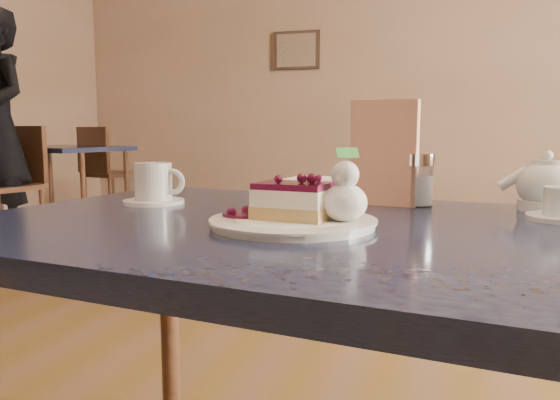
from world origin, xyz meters
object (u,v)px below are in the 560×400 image
(main_table, at_px, (304,266))
(coffee_set, at_px, (154,185))
(cheesecake_slice, at_px, (293,201))
(bg_table_far_left, at_px, (68,222))
(tea_set, at_px, (549,190))
(dessert_plate, at_px, (293,223))

(main_table, distance_m, coffee_set, 0.39)
(coffee_set, bearing_deg, cheesecake_slice, -27.81)
(bg_table_far_left, bearing_deg, coffee_set, -35.00)
(cheesecake_slice, bearing_deg, tea_set, 41.99)
(cheesecake_slice, relative_size, tea_set, 0.57)
(cheesecake_slice, distance_m, tea_set, 0.49)
(tea_set, bearing_deg, dessert_plate, -145.99)
(cheesecake_slice, relative_size, bg_table_far_left, 0.07)
(coffee_set, height_order, bg_table_far_left, coffee_set)
(dessert_plate, relative_size, bg_table_far_left, 0.14)
(main_table, xyz_separation_m, coffee_set, (-0.35, 0.13, 0.11))
(coffee_set, bearing_deg, dessert_plate, -27.81)
(dessert_plate, distance_m, tea_set, 0.49)
(main_table, relative_size, tea_set, 5.66)
(main_table, bearing_deg, tea_set, 37.60)
(dessert_plate, distance_m, bg_table_far_left, 4.32)
(main_table, height_order, cheesecake_slice, cheesecake_slice)
(dessert_plate, bearing_deg, cheesecake_slice, 90.00)
(dessert_plate, bearing_deg, coffee_set, 152.19)
(cheesecake_slice, bearing_deg, dessert_plate, -82.02)
(main_table, xyz_separation_m, cheesecake_slice, (-0.01, -0.05, 0.11))
(main_table, distance_m, bg_table_far_left, 4.28)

